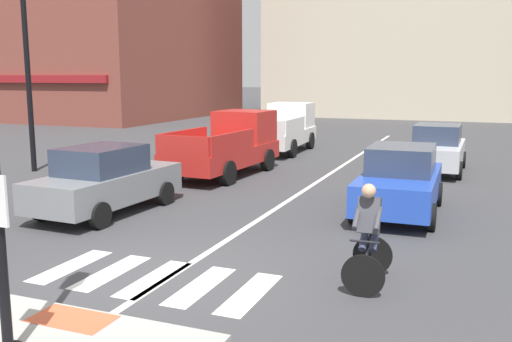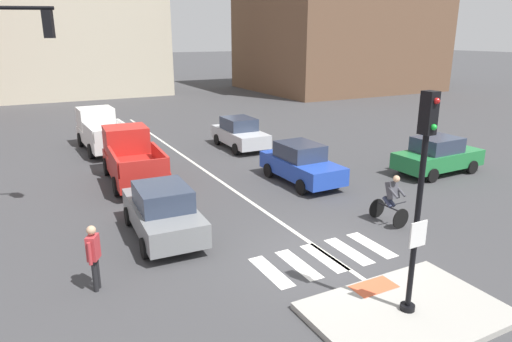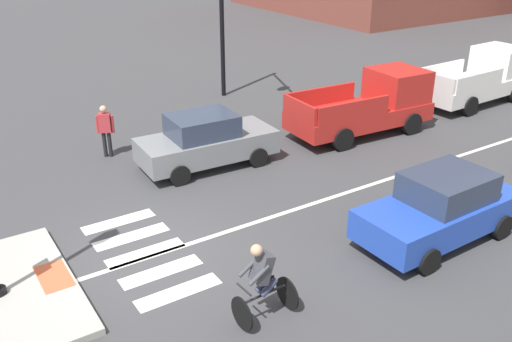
% 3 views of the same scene
% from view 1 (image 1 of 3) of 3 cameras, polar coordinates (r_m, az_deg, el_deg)
% --- Properties ---
extents(ground_plane, '(300.00, 300.00, 0.00)m').
position_cam_1_polar(ground_plane, '(9.56, -10.04, -10.62)').
color(ground_plane, '#3D3D3F').
extents(tactile_pad_front, '(1.10, 0.60, 0.01)m').
position_cam_1_polar(tactile_pad_front, '(7.94, -18.22, -14.09)').
color(tactile_pad_front, '#DB5B38').
rests_on(tactile_pad_front, traffic_island).
extents(crosswalk_stripe_a, '(0.44, 1.80, 0.01)m').
position_cam_1_polar(crosswalk_stripe_a, '(10.45, -18.33, -9.17)').
color(crosswalk_stripe_a, silver).
rests_on(crosswalk_stripe_a, ground).
extents(crosswalk_stripe_b, '(0.44, 1.80, 0.01)m').
position_cam_1_polar(crosswalk_stripe_b, '(9.94, -14.52, -9.94)').
color(crosswalk_stripe_b, silver).
rests_on(crosswalk_stripe_b, ground).
extents(crosswalk_stripe_c, '(0.44, 1.80, 0.01)m').
position_cam_1_polar(crosswalk_stripe_c, '(9.49, -10.30, -10.75)').
color(crosswalk_stripe_c, silver).
rests_on(crosswalk_stripe_c, ground).
extents(crosswalk_stripe_d, '(0.44, 1.80, 0.01)m').
position_cam_1_polar(crosswalk_stripe_d, '(9.09, -5.66, -11.56)').
color(crosswalk_stripe_d, silver).
rests_on(crosswalk_stripe_d, ground).
extents(crosswalk_stripe_e, '(0.44, 1.80, 0.01)m').
position_cam_1_polar(crosswalk_stripe_e, '(8.76, -0.61, -12.36)').
color(crosswalk_stripe_e, silver).
rests_on(crosswalk_stripe_e, ground).
extents(lane_centre_line, '(0.14, 28.00, 0.01)m').
position_cam_1_polar(lane_centre_line, '(18.48, 6.95, -0.66)').
color(lane_centre_line, silver).
rests_on(lane_centre_line, ground).
extents(traffic_light_mast, '(4.04, 1.63, 6.93)m').
position_cam_1_polar(traffic_light_mast, '(19.75, -20.80, 13.27)').
color(traffic_light_mast, black).
rests_on(traffic_light_mast, ground).
extents(building_corner_left, '(20.06, 15.74, 13.41)m').
position_cam_1_polar(building_corner_left, '(51.72, 14.10, 13.17)').
color(building_corner_left, beige).
rests_on(building_corner_left, ground).
extents(building_corner_right, '(18.14, 20.09, 18.73)m').
position_cam_1_polar(building_corner_right, '(49.90, -15.85, 16.31)').
color(building_corner_right, brown).
rests_on(building_corner_right, ground).
extents(car_grey_westbound_near, '(1.99, 4.17, 1.64)m').
position_cam_1_polar(car_grey_westbound_near, '(13.98, -15.11, -0.89)').
color(car_grey_westbound_near, slate).
rests_on(car_grey_westbound_near, ground).
extents(car_blue_eastbound_mid, '(1.89, 4.12, 1.64)m').
position_cam_1_polar(car_blue_eastbound_mid, '(13.85, 14.46, -0.96)').
color(car_blue_eastbound_mid, '#2347B7').
rests_on(car_blue_eastbound_mid, ground).
extents(car_silver_eastbound_far, '(1.90, 4.13, 1.64)m').
position_cam_1_polar(car_silver_eastbound_far, '(20.33, 17.91, 2.18)').
color(car_silver_eastbound_far, silver).
rests_on(car_silver_eastbound_far, ground).
extents(pickup_truck_red_westbound_far, '(2.28, 5.20, 2.08)m').
position_cam_1_polar(pickup_truck_red_westbound_far, '(19.00, -2.69, 2.66)').
color(pickup_truck_red_westbound_far, red).
rests_on(pickup_truck_red_westbound_far, ground).
extents(pickup_truck_white_westbound_distant, '(2.19, 5.16, 2.08)m').
position_cam_1_polar(pickup_truck_white_westbound_distant, '(24.82, 2.89, 4.30)').
color(pickup_truck_white_westbound_distant, white).
rests_on(pickup_truck_white_westbound_distant, ground).
extents(cyclist, '(0.70, 1.12, 1.68)m').
position_cam_1_polar(cyclist, '(8.94, 11.39, -6.22)').
color(cyclist, black).
rests_on(cyclist, ground).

